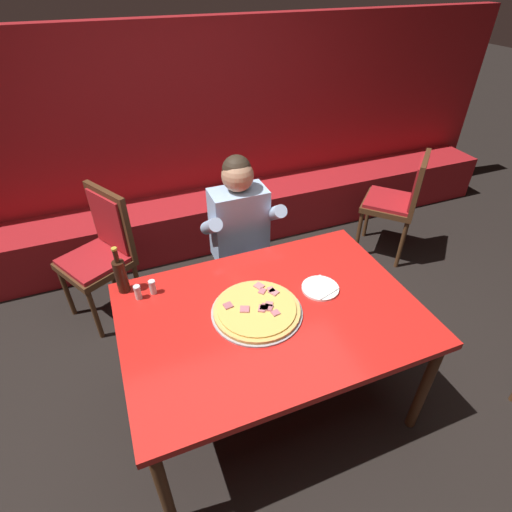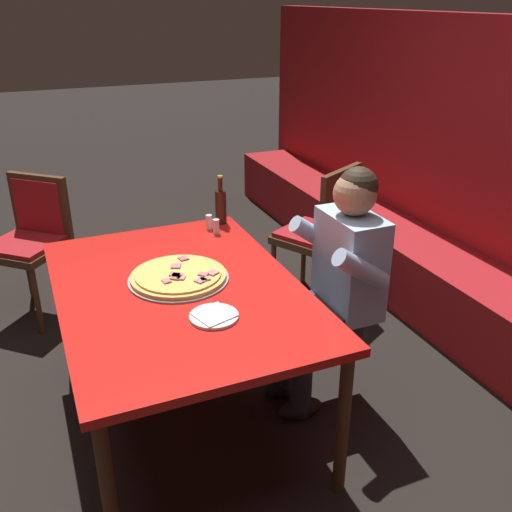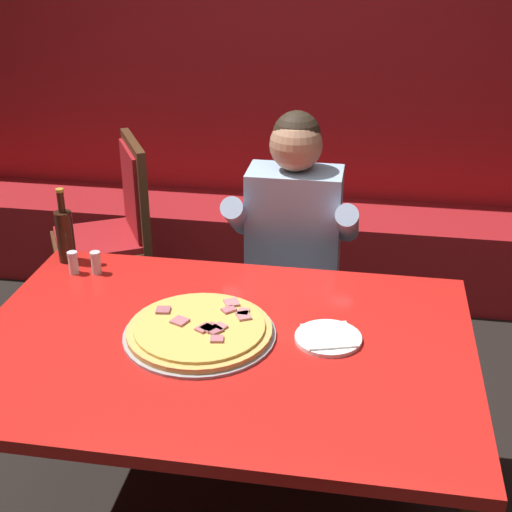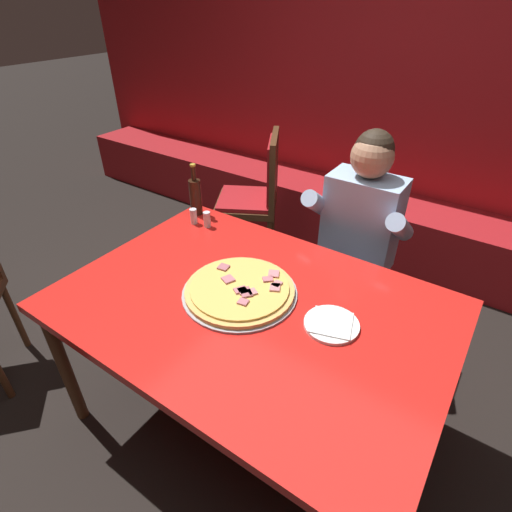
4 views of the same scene
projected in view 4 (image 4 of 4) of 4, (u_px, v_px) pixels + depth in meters
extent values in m
plane|color=black|center=(252.00, 415.00, 2.05)|extent=(24.00, 24.00, 0.00)
cube|color=#A3191E|center=(416.00, 127.00, 3.01)|extent=(6.80, 0.16, 1.90)
cube|color=#A3191E|center=(385.00, 228.00, 3.19)|extent=(6.46, 0.48, 0.46)
cylinder|color=#4C2D19|center=(65.00, 367.00, 1.85)|extent=(0.06, 0.06, 0.72)
cylinder|color=#4C2D19|center=(202.00, 267.00, 2.52)|extent=(0.06, 0.06, 0.72)
cylinder|color=#4C2D19|center=(440.00, 369.00, 1.84)|extent=(0.06, 0.06, 0.72)
cube|color=red|center=(251.00, 306.00, 1.64)|extent=(1.56, 1.09, 0.04)
cylinder|color=#9E9EA3|center=(240.00, 292.00, 1.67)|extent=(0.48, 0.48, 0.01)
cylinder|color=#DBA856|center=(240.00, 290.00, 1.66)|extent=(0.46, 0.46, 0.02)
cylinder|color=#E0B251|center=(240.00, 287.00, 1.65)|extent=(0.41, 0.41, 0.01)
cube|color=#C6757A|center=(243.00, 291.00, 1.62)|extent=(0.05, 0.05, 0.01)
cube|color=#B76670|center=(240.00, 290.00, 1.62)|extent=(0.06, 0.06, 0.01)
cube|color=#B76670|center=(267.00, 279.00, 1.69)|extent=(0.05, 0.05, 0.01)
cube|color=#C6757A|center=(277.00, 284.00, 1.66)|extent=(0.03, 0.04, 0.01)
cube|color=#B76670|center=(228.00, 279.00, 1.69)|extent=(0.06, 0.06, 0.01)
cube|color=#C6757A|center=(273.00, 274.00, 1.72)|extent=(0.06, 0.06, 0.01)
cube|color=#B76670|center=(243.00, 302.00, 1.56)|extent=(0.04, 0.04, 0.01)
cube|color=#C6757A|center=(252.00, 292.00, 1.61)|extent=(0.05, 0.05, 0.01)
cube|color=#A85B66|center=(223.00, 267.00, 1.76)|extent=(0.05, 0.05, 0.01)
cube|color=#C6757A|center=(275.00, 287.00, 1.64)|extent=(0.06, 0.06, 0.01)
cube|color=#A85B66|center=(246.00, 292.00, 1.61)|extent=(0.08, 0.07, 0.01)
cylinder|color=white|center=(331.00, 324.00, 1.51)|extent=(0.21, 0.21, 0.01)
cube|color=white|center=(332.00, 322.00, 1.50)|extent=(0.19, 0.19, 0.01)
cylinder|color=black|center=(196.00, 197.00, 2.21)|extent=(0.07, 0.07, 0.20)
cylinder|color=black|center=(193.00, 173.00, 2.13)|extent=(0.03, 0.03, 0.08)
cylinder|color=#B29933|center=(193.00, 165.00, 2.11)|extent=(0.03, 0.03, 0.01)
cylinder|color=silver|center=(194.00, 217.00, 2.15)|extent=(0.04, 0.04, 0.07)
cylinder|color=#516B33|center=(194.00, 220.00, 2.16)|extent=(0.03, 0.03, 0.04)
cylinder|color=silver|center=(193.00, 210.00, 2.13)|extent=(0.04, 0.04, 0.01)
cylinder|color=silver|center=(207.00, 221.00, 2.12)|extent=(0.04, 0.04, 0.07)
cylinder|color=silver|center=(207.00, 223.00, 2.13)|extent=(0.03, 0.03, 0.04)
cylinder|color=silver|center=(207.00, 213.00, 2.10)|extent=(0.04, 0.04, 0.01)
ellipsoid|color=black|center=(308.00, 346.00, 2.39)|extent=(0.11, 0.24, 0.09)
ellipsoid|color=black|center=(339.00, 360.00, 2.29)|extent=(0.11, 0.24, 0.09)
cylinder|color=#282833|center=(310.00, 323.00, 2.28)|extent=(0.11, 0.11, 0.43)
cylinder|color=#282833|center=(343.00, 337.00, 2.19)|extent=(0.11, 0.11, 0.43)
cube|color=#282833|center=(339.00, 282.00, 2.15)|extent=(0.34, 0.40, 0.12)
cube|color=#9EBCE0|center=(361.00, 223.00, 2.14)|extent=(0.38, 0.22, 0.52)
cylinder|color=#9EBCE0|center=(319.00, 204.00, 2.14)|extent=(0.09, 0.30, 0.25)
cylinder|color=#9EBCE0|center=(400.00, 227.00, 1.93)|extent=(0.09, 0.30, 0.25)
sphere|color=tan|center=(372.00, 157.00, 1.93)|extent=(0.21, 0.21, 0.21)
sphere|color=#2D2319|center=(374.00, 149.00, 1.92)|extent=(0.19, 0.19, 0.19)
cylinder|color=#4C2D19|center=(15.00, 317.00, 2.32)|extent=(0.04, 0.04, 0.47)
cylinder|color=#4C2D19|center=(227.00, 220.00, 3.32)|extent=(0.04, 0.04, 0.45)
cylinder|color=#4C2D19|center=(219.00, 244.00, 3.00)|extent=(0.04, 0.04, 0.45)
cylinder|color=#4C2D19|center=(272.00, 222.00, 3.29)|extent=(0.04, 0.04, 0.45)
cylinder|color=#4C2D19|center=(269.00, 246.00, 2.97)|extent=(0.04, 0.04, 0.45)
cube|color=#4C2D19|center=(246.00, 204.00, 3.01)|extent=(0.60, 0.60, 0.05)
cube|color=#A3191E|center=(246.00, 199.00, 2.98)|extent=(0.55, 0.55, 0.03)
cube|color=#4C2D19|center=(274.00, 170.00, 2.84)|extent=(0.25, 0.40, 0.50)
cube|color=#A3191E|center=(270.00, 170.00, 2.84)|extent=(0.20, 0.33, 0.42)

